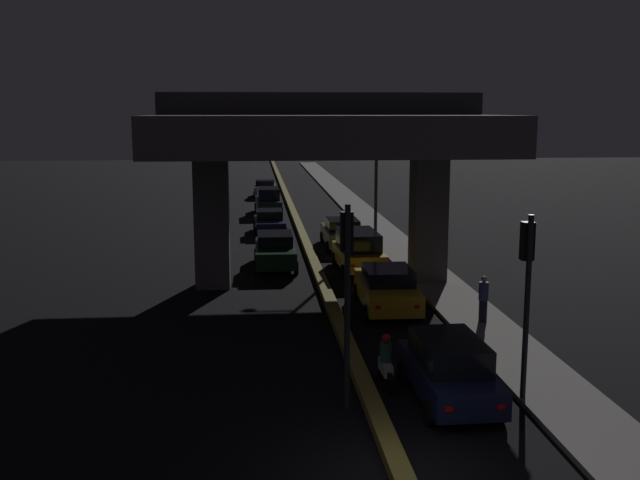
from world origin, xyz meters
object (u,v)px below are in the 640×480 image
at_px(car_taxi_yellow_third, 358,250).
at_px(car_silver_fourth_oncoming, 265,188).
at_px(traffic_light_left_of_median, 347,271).
at_px(street_lamp, 371,159).
at_px(car_taxi_yellow_second, 387,288).
at_px(car_dark_green_lead_oncoming, 275,250).
at_px(pedestrian_on_sidewalk, 483,299).
at_px(car_dark_blue_second_oncoming, 270,221).
at_px(car_grey_fourth, 342,233).
at_px(traffic_light_right_of_median, 527,275).
at_px(car_dark_green_third_oncoming, 268,201).
at_px(motorcycle_white_filtering_near, 386,363).
at_px(car_dark_blue_lead, 449,369).

xyz_separation_m(car_taxi_yellow_third, car_silver_fourth_oncoming, (-3.72, 30.61, -0.26)).
relative_size(traffic_light_left_of_median, street_lamp, 0.65).
bearing_deg(car_taxi_yellow_second, car_taxi_yellow_third, 2.11).
relative_size(car_dark_green_lead_oncoming, pedestrian_on_sidewalk, 2.99).
bearing_deg(street_lamp, car_dark_blue_second_oncoming, 149.92).
distance_m(car_dark_green_lead_oncoming, car_dark_blue_second_oncoming, 10.00).
relative_size(car_taxi_yellow_third, car_grey_fourth, 0.98).
bearing_deg(car_grey_fourth, car_taxi_yellow_third, 179.84).
distance_m(traffic_light_right_of_median, car_dark_green_third_oncoming, 36.17).
height_order(motorcycle_white_filtering_near, pedestrian_on_sidewalk, pedestrian_on_sidewalk).
bearing_deg(street_lamp, car_dark_green_third_oncoming, 114.69).
bearing_deg(motorcycle_white_filtering_near, car_silver_fourth_oncoming, 1.80).
relative_size(car_taxi_yellow_second, motorcycle_white_filtering_near, 2.81).
bearing_deg(car_dark_blue_second_oncoming, traffic_light_left_of_median, 1.27).
distance_m(car_dark_blue_lead, car_taxi_yellow_second, 8.89).
height_order(street_lamp, car_grey_fourth, street_lamp).
distance_m(car_dark_green_lead_oncoming, motorcycle_white_filtering_near, 15.75).
bearing_deg(car_taxi_yellow_second, traffic_light_left_of_median, 165.03).
height_order(traffic_light_left_of_median, pedestrian_on_sidewalk, traffic_light_left_of_median).
xyz_separation_m(traffic_light_right_of_median, car_dark_blue_second_oncoming, (-5.71, 26.99, -2.55)).
bearing_deg(car_dark_green_lead_oncoming, car_grey_fourth, 143.57).
bearing_deg(car_grey_fourth, pedestrian_on_sidewalk, -169.33).
distance_m(car_dark_blue_lead, motorcycle_white_filtering_near, 1.90).
distance_m(street_lamp, car_dark_blue_second_oncoming, 7.54).
xyz_separation_m(car_taxi_yellow_second, motorcycle_white_filtering_near, (-1.40, -7.60, -0.21)).
bearing_deg(motorcycle_white_filtering_near, car_dark_blue_second_oncoming, 4.31).
distance_m(traffic_light_left_of_median, car_silver_fourth_oncoming, 46.58).
relative_size(car_taxi_yellow_third, car_dark_blue_second_oncoming, 1.09).
bearing_deg(car_dark_green_third_oncoming, car_dark_green_lead_oncoming, -2.28).
distance_m(car_taxi_yellow_third, car_grey_fourth, 6.10).
distance_m(car_dark_green_lead_oncoming, pedestrian_on_sidewalk, 12.35).
distance_m(car_taxi_yellow_second, car_dark_green_third_oncoming, 26.89).
distance_m(car_taxi_yellow_third, motorcycle_white_filtering_near, 14.50).
height_order(car_dark_blue_lead, pedestrian_on_sidewalk, pedestrian_on_sidewalk).
relative_size(street_lamp, motorcycle_white_filtering_near, 4.51).
xyz_separation_m(traffic_light_left_of_median, pedestrian_on_sidewalk, (5.53, 6.65, -2.52)).
bearing_deg(street_lamp, car_dark_green_lead_oncoming, -129.45).
relative_size(car_dark_green_third_oncoming, motorcycle_white_filtering_near, 2.68).
height_order(car_dark_blue_second_oncoming, car_silver_fourth_oncoming, car_dark_blue_second_oncoming).
bearing_deg(motorcycle_white_filtering_near, street_lamp, -9.16).
height_order(traffic_light_left_of_median, car_grey_fourth, traffic_light_left_of_median).
height_order(traffic_light_left_of_median, motorcycle_white_filtering_near, traffic_light_left_of_median).
bearing_deg(car_dark_green_third_oncoming, car_dark_blue_second_oncoming, -2.78).
distance_m(street_lamp, motorcycle_white_filtering_near, 22.88).
bearing_deg(traffic_light_right_of_median, motorcycle_white_filtering_near, 155.97).
distance_m(traffic_light_left_of_median, motorcycle_white_filtering_near, 3.43).
bearing_deg(street_lamp, car_silver_fourth_oncoming, 103.63).
bearing_deg(car_dark_green_third_oncoming, traffic_light_left_of_median, -0.19).
bearing_deg(car_dark_green_third_oncoming, pedestrian_on_sidewalk, 10.92).
xyz_separation_m(street_lamp, car_taxi_yellow_third, (-1.79, -7.88, -3.63)).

